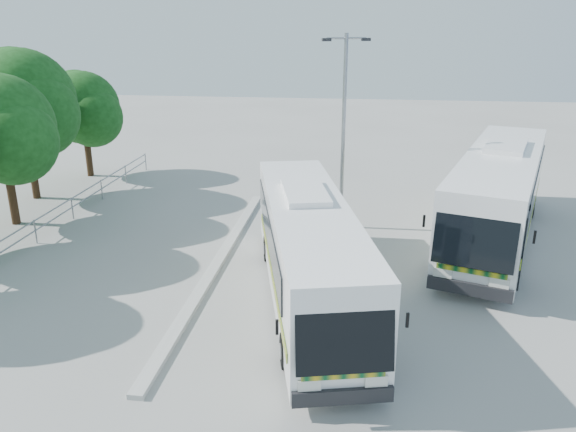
# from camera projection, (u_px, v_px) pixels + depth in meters

# --- Properties ---
(ground) EXTENTS (100.00, 100.00, 0.00)m
(ground) POSITION_uv_depth(u_px,v_px,m) (272.00, 291.00, 18.49)
(ground) COLOR #9E9E99
(ground) RESTS_ON ground
(kerb_divider) EXTENTS (0.40, 16.00, 0.15)m
(kerb_divider) POSITION_uv_depth(u_px,v_px,m) (218.00, 262.00, 20.62)
(kerb_divider) COLOR #B2B2AD
(kerb_divider) RESTS_ON ground
(railing) EXTENTS (0.06, 22.00, 1.00)m
(railing) POSITION_uv_depth(u_px,v_px,m) (48.00, 218.00, 23.21)
(railing) COLOR gray
(railing) RESTS_ON ground
(tree_far_c) EXTENTS (4.97, 4.69, 6.49)m
(tree_far_c) POSITION_uv_depth(u_px,v_px,m) (2.00, 127.00, 23.35)
(tree_far_c) COLOR #382314
(tree_far_c) RESTS_ON ground
(tree_far_d) EXTENTS (5.62, 5.30, 7.33)m
(tree_far_d) POSITION_uv_depth(u_px,v_px,m) (24.00, 102.00, 26.78)
(tree_far_d) COLOR #382314
(tree_far_d) RESTS_ON ground
(tree_far_e) EXTENTS (4.54, 4.28, 5.92)m
(tree_far_e) POSITION_uv_depth(u_px,v_px,m) (84.00, 108.00, 31.22)
(tree_far_e) COLOR #382314
(tree_far_e) RESTS_ON ground
(coach_main) EXTENTS (4.87, 11.73, 3.19)m
(coach_main) POSITION_uv_depth(u_px,v_px,m) (309.00, 249.00, 17.40)
(coach_main) COLOR white
(coach_main) RESTS_ON ground
(coach_adjacent) EXTENTS (6.49, 13.05, 3.58)m
(coach_adjacent) POSITION_uv_depth(u_px,v_px,m) (498.00, 193.00, 22.32)
(coach_adjacent) COLOR white
(coach_adjacent) RESTS_ON ground
(lamppost) EXTENTS (1.90, 0.83, 8.02)m
(lamppost) POSITION_uv_depth(u_px,v_px,m) (344.00, 125.00, 22.91)
(lamppost) COLOR gray
(lamppost) RESTS_ON ground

